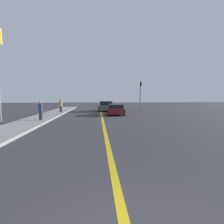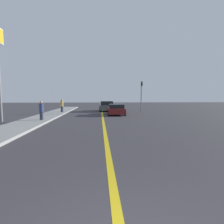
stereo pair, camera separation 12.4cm
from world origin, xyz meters
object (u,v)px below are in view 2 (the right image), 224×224
object	(u,v)px
car_ahead_center	(107,106)
pedestrian_mid_group	(41,110)
pedestrian_far_standing	(62,106)
traffic_light	(141,94)
car_near_right_lane	(116,109)

from	to	relation	value
car_ahead_center	pedestrian_mid_group	distance (m)	11.71
car_ahead_center	pedestrian_far_standing	world-z (taller)	pedestrian_far_standing
pedestrian_far_standing	traffic_light	distance (m)	10.12
car_ahead_center	pedestrian_far_standing	size ratio (longest dim) A/B	2.53
car_near_right_lane	pedestrian_mid_group	xyz separation A→B (m)	(-6.73, -5.26, 0.34)
traffic_light	car_near_right_lane	bearing A→B (deg)	-149.31
car_ahead_center	pedestrian_mid_group	world-z (taller)	pedestrian_mid_group
pedestrian_mid_group	traffic_light	xyz separation A→B (m)	(10.14, 7.28, 1.51)
car_near_right_lane	car_ahead_center	distance (m)	5.00
traffic_light	pedestrian_far_standing	bearing A→B (deg)	179.82
traffic_light	pedestrian_mid_group	bearing A→B (deg)	-144.32
car_ahead_center	pedestrian_far_standing	distance (m)	6.36
pedestrian_far_standing	car_ahead_center	bearing A→B (deg)	26.74
pedestrian_far_standing	traffic_light	xyz separation A→B (m)	(10.01, -0.03, 1.49)
car_near_right_lane	traffic_light	size ratio (longest dim) A/B	1.03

